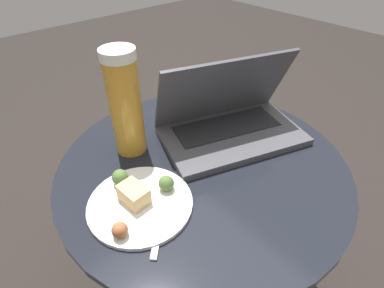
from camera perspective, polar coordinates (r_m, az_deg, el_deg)
The scene contains 6 objects.
ground_plane at distance 1.11m, azimuth 1.48°, elevation -22.69°, with size 6.00×6.00×0.00m, color black.
table at distance 0.82m, azimuth 1.86°, elevation -10.81°, with size 0.69×0.69×0.49m.
laptop at distance 0.79m, azimuth 7.07°, elevation 4.56°, with size 0.41×0.32×0.21m.
beer_glass at distance 0.71m, azimuth -12.59°, elevation 7.46°, with size 0.08×0.08×0.26m.
snack_plate at distance 0.63m, azimuth -10.11°, elevation -10.49°, with size 0.21×0.21×0.05m.
fork at distance 0.62m, azimuth -5.60°, elevation -12.45°, with size 0.15×0.14×0.01m.
Camera 1 is at (-0.38, -0.38, 0.96)m, focal length 28.00 mm.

